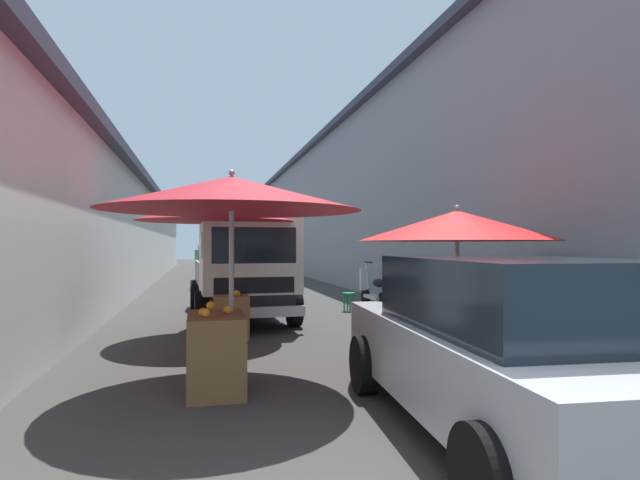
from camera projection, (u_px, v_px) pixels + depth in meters
ground at (257, 298)px, 14.99m from camera, size 90.00×90.00×0.00m
building_left_whitewash at (21, 233)px, 15.60m from camera, size 49.80×7.50×3.82m
building_right_concrete at (440, 201)px, 18.81m from camera, size 49.80×7.50×6.35m
fruit_stall_near_left at (456, 237)px, 7.06m from camera, size 2.76×2.76×2.11m
fruit_stall_near_right at (217, 222)px, 8.69m from camera, size 2.68×2.68×2.43m
fruit_stall_mid_lane at (230, 213)px, 5.64m from camera, size 2.89×2.89×2.40m
hatchback_car at (508, 345)px, 4.14m from camera, size 4.02×2.14×1.45m
delivery_truck at (244, 271)px, 10.21m from camera, size 4.99×2.13×2.08m
vendor_by_crates at (201, 263)px, 18.31m from camera, size 0.57×0.41×1.61m
parked_scooter at (374, 290)px, 12.69m from camera, size 1.69×0.33×1.14m
plastic_stool at (349, 297)px, 12.02m from camera, size 0.30×0.30×0.43m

